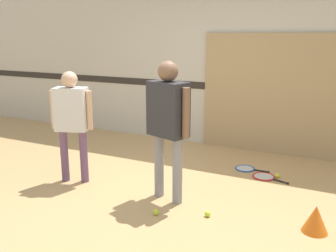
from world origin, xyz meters
TOP-DOWN VIEW (x-y plane):
  - ground_plane at (0.00, 0.00)m, footprint 16.00×16.00m
  - wall_back at (0.00, 2.42)m, footprint 16.00×0.07m
  - wall_panel at (0.87, 2.36)m, footprint 2.22×0.05m
  - person_instructor at (0.19, 0.04)m, footprint 0.59×0.37m
  - person_student_left at (-1.15, -0.00)m, footprint 0.52×0.34m
  - racket_spare_on_floor at (1.07, 1.22)m, footprint 0.54×0.38m
  - racket_second_spare at (0.76, 1.42)m, footprint 0.49×0.28m
  - tennis_ball_near_instructor at (0.25, -0.38)m, footprint 0.07×0.07m
  - tennis_ball_by_spare_racket at (1.23, 1.29)m, footprint 0.07×0.07m
  - tennis_ball_stray_left at (0.77, -0.17)m, footprint 0.07×0.07m
  - training_cone at (1.82, 0.00)m, footprint 0.25×0.25m

SIDE VIEW (x-z plane):
  - ground_plane at x=0.00m, z-range 0.00..0.00m
  - racket_second_spare at x=0.76m, z-range -0.01..0.03m
  - racket_spare_on_floor at x=1.07m, z-range -0.01..0.03m
  - tennis_ball_near_instructor at x=0.25m, z-range 0.00..0.07m
  - tennis_ball_by_spare_racket at x=1.23m, z-range 0.00..0.07m
  - tennis_ball_stray_left at x=0.77m, z-range 0.00..0.07m
  - training_cone at x=1.82m, z-range 0.00..0.28m
  - person_student_left at x=-1.15m, z-range 0.17..1.61m
  - wall_panel at x=0.87m, z-range 0.00..1.91m
  - person_instructor at x=0.19m, z-range 0.19..1.80m
  - wall_back at x=0.00m, z-range 0.00..3.20m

